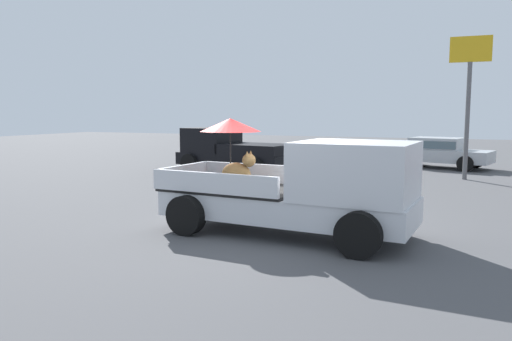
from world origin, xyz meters
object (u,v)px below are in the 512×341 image
Objects in this scene: pickup_truck_red at (231,151)px; motel_sign at (469,80)px; parked_sedan_far at (438,151)px; pickup_truck_main at (306,188)px.

pickup_truck_red is 9.32m from motel_sign.
motel_sign is at bearing -58.96° from parked_sedan_far.
pickup_truck_red reaches higher than parked_sedan_far.
motel_sign is at bearing 78.66° from pickup_truck_main.
pickup_truck_red is at bearing -131.78° from parked_sedan_far.
pickup_truck_red is (-5.86, 8.93, -0.10)m from pickup_truck_main.
pickup_truck_main is at bearing 133.77° from pickup_truck_red.
pickup_truck_main is at bearing -82.67° from parked_sedan_far.
motel_sign is at bearing -160.91° from pickup_truck_red.
pickup_truck_red is 9.25m from parked_sedan_far.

